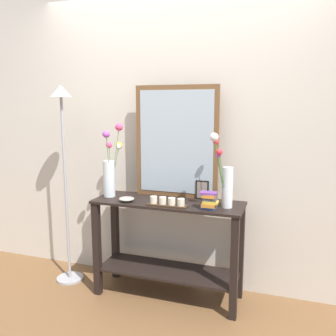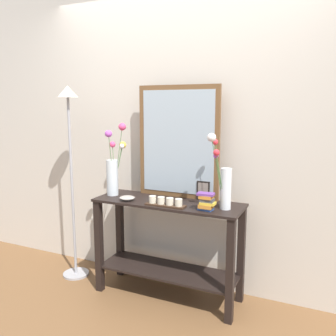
{
  "view_description": "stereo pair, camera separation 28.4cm",
  "coord_description": "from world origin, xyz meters",
  "px_view_note": "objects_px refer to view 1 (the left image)",
  "views": [
    {
      "loc": [
        0.91,
        -2.65,
        1.58
      ],
      "look_at": [
        0.0,
        0.0,
        1.09
      ],
      "focal_mm": 38.46,
      "sensor_mm": 36.0,
      "label": 1
    },
    {
      "loc": [
        1.17,
        -2.55,
        1.58
      ],
      "look_at": [
        0.0,
        0.0,
        1.09
      ],
      "focal_mm": 38.46,
      "sensor_mm": 36.0,
      "label": 2
    }
  ],
  "objects_px": {
    "candle_tray": "(167,202)",
    "picture_frame_small": "(202,190)",
    "book_stack": "(209,200)",
    "decorative_bowl": "(127,199)",
    "mirror_leaning": "(176,142)",
    "tall_vase_left": "(110,169)",
    "console_table": "(168,239)",
    "floor_lamp": "(64,152)",
    "vase_right": "(225,179)"
  },
  "relations": [
    {
      "from": "vase_right",
      "to": "picture_frame_small",
      "type": "xyz_separation_m",
      "value": [
        -0.22,
        0.18,
        -0.14
      ]
    },
    {
      "from": "mirror_leaning",
      "to": "book_stack",
      "type": "height_order",
      "value": "mirror_leaning"
    },
    {
      "from": "decorative_bowl",
      "to": "floor_lamp",
      "type": "bearing_deg",
      "value": 172.48
    },
    {
      "from": "tall_vase_left",
      "to": "mirror_leaning",
      "type": "bearing_deg",
      "value": 17.94
    },
    {
      "from": "tall_vase_left",
      "to": "candle_tray",
      "type": "bearing_deg",
      "value": -13.28
    },
    {
      "from": "console_table",
      "to": "book_stack",
      "type": "distance_m",
      "value": 0.54
    },
    {
      "from": "tall_vase_left",
      "to": "book_stack",
      "type": "xyz_separation_m",
      "value": [
        0.87,
        -0.11,
        -0.17
      ]
    },
    {
      "from": "mirror_leaning",
      "to": "tall_vase_left",
      "type": "height_order",
      "value": "mirror_leaning"
    },
    {
      "from": "book_stack",
      "to": "floor_lamp",
      "type": "height_order",
      "value": "floor_lamp"
    },
    {
      "from": "vase_right",
      "to": "tall_vase_left",
      "type": "bearing_deg",
      "value": 178.38
    },
    {
      "from": "floor_lamp",
      "to": "candle_tray",
      "type": "bearing_deg",
      "value": -5.85
    },
    {
      "from": "picture_frame_small",
      "to": "floor_lamp",
      "type": "height_order",
      "value": "floor_lamp"
    },
    {
      "from": "mirror_leaning",
      "to": "picture_frame_small",
      "type": "distance_m",
      "value": 0.45
    },
    {
      "from": "book_stack",
      "to": "decorative_bowl",
      "type": "bearing_deg",
      "value": -179.89
    },
    {
      "from": "book_stack",
      "to": "candle_tray",
      "type": "bearing_deg",
      "value": -176.71
    },
    {
      "from": "mirror_leaning",
      "to": "decorative_bowl",
      "type": "distance_m",
      "value": 0.62
    },
    {
      "from": "picture_frame_small",
      "to": "book_stack",
      "type": "relative_size",
      "value": 1.13
    },
    {
      "from": "candle_tray",
      "to": "picture_frame_small",
      "type": "relative_size",
      "value": 2.02
    },
    {
      "from": "console_table",
      "to": "mirror_leaning",
      "type": "relative_size",
      "value": 1.31
    },
    {
      "from": "mirror_leaning",
      "to": "tall_vase_left",
      "type": "xyz_separation_m",
      "value": [
        -0.53,
        -0.17,
        -0.23
      ]
    },
    {
      "from": "candle_tray",
      "to": "picture_frame_small",
      "type": "height_order",
      "value": "picture_frame_small"
    },
    {
      "from": "vase_right",
      "to": "console_table",
      "type": "bearing_deg",
      "value": 176.78
    },
    {
      "from": "vase_right",
      "to": "candle_tray",
      "type": "bearing_deg",
      "value": -166.45
    },
    {
      "from": "tall_vase_left",
      "to": "picture_frame_small",
      "type": "distance_m",
      "value": 0.79
    },
    {
      "from": "mirror_leaning",
      "to": "tall_vase_left",
      "type": "relative_size",
      "value": 1.5
    },
    {
      "from": "tall_vase_left",
      "to": "candle_tray",
      "type": "relative_size",
      "value": 1.94
    },
    {
      "from": "vase_right",
      "to": "picture_frame_small",
      "type": "bearing_deg",
      "value": 140.15
    },
    {
      "from": "decorative_bowl",
      "to": "tall_vase_left",
      "type": "bearing_deg",
      "value": 150.47
    },
    {
      "from": "console_table",
      "to": "floor_lamp",
      "type": "relative_size",
      "value": 0.69
    },
    {
      "from": "mirror_leaning",
      "to": "picture_frame_small",
      "type": "bearing_deg",
      "value": -4.3
    },
    {
      "from": "floor_lamp",
      "to": "book_stack",
      "type": "bearing_deg",
      "value": -3.59
    },
    {
      "from": "candle_tray",
      "to": "decorative_bowl",
      "type": "distance_m",
      "value": 0.35
    },
    {
      "from": "console_table",
      "to": "tall_vase_left",
      "type": "height_order",
      "value": "tall_vase_left"
    },
    {
      "from": "tall_vase_left",
      "to": "candle_tray",
      "type": "height_order",
      "value": "tall_vase_left"
    },
    {
      "from": "book_stack",
      "to": "vase_right",
      "type": "bearing_deg",
      "value": 39.97
    },
    {
      "from": "floor_lamp",
      "to": "tall_vase_left",
      "type": "bearing_deg",
      "value": 3.86
    },
    {
      "from": "mirror_leaning",
      "to": "floor_lamp",
      "type": "xyz_separation_m",
      "value": [
        -0.96,
        -0.2,
        -0.1
      ]
    },
    {
      "from": "candle_tray",
      "to": "vase_right",
      "type": "bearing_deg",
      "value": 13.55
    },
    {
      "from": "decorative_bowl",
      "to": "candle_tray",
      "type": "bearing_deg",
      "value": -2.83
    },
    {
      "from": "console_table",
      "to": "book_stack",
      "type": "height_order",
      "value": "book_stack"
    },
    {
      "from": "tall_vase_left",
      "to": "picture_frame_small",
      "type": "relative_size",
      "value": 3.92
    },
    {
      "from": "book_stack",
      "to": "floor_lamp",
      "type": "xyz_separation_m",
      "value": [
        -1.3,
        0.08,
        0.3
      ]
    },
    {
      "from": "mirror_leaning",
      "to": "vase_right",
      "type": "distance_m",
      "value": 0.54
    },
    {
      "from": "candle_tray",
      "to": "floor_lamp",
      "type": "xyz_separation_m",
      "value": [
        -0.98,
        0.1,
        0.34
      ]
    },
    {
      "from": "tall_vase_left",
      "to": "book_stack",
      "type": "relative_size",
      "value": 4.43
    },
    {
      "from": "picture_frame_small",
      "to": "vase_right",
      "type": "bearing_deg",
      "value": -39.85
    },
    {
      "from": "tall_vase_left",
      "to": "book_stack",
      "type": "bearing_deg",
      "value": -7.24
    },
    {
      "from": "mirror_leaning",
      "to": "decorative_bowl",
      "type": "height_order",
      "value": "mirror_leaning"
    },
    {
      "from": "mirror_leaning",
      "to": "candle_tray",
      "type": "bearing_deg",
      "value": -85.64
    },
    {
      "from": "picture_frame_small",
      "to": "decorative_bowl",
      "type": "height_order",
      "value": "picture_frame_small"
    }
  ]
}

